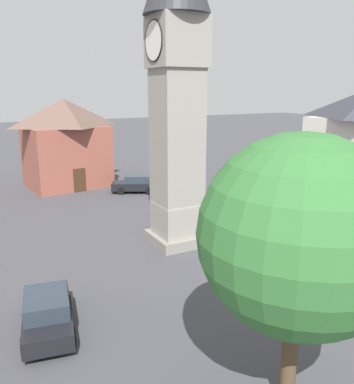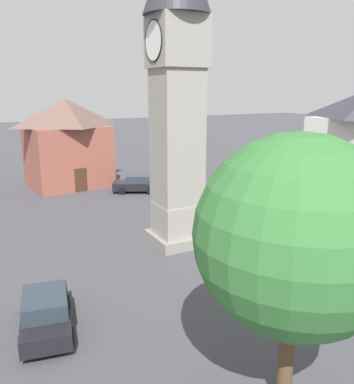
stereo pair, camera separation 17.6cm
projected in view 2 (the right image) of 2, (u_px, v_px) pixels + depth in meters
The scene contains 8 objects.
ground_plane at pixel (177, 242), 23.69m from camera, with size 200.00×200.00×0.00m, color #424247.
clock_tower at pixel (177, 58), 21.10m from camera, with size 3.58×3.58×17.84m.
car_blue_kerb at pixel (137, 184), 35.10m from camera, with size 3.39×4.44×1.53m.
car_silver_kerb at pixel (289, 213), 26.87m from camera, with size 3.94×4.25×1.53m.
car_red_corner at pixel (46, 312), 14.91m from camera, with size 4.36×2.38×1.53m.
pedestrian at pixel (332, 203), 28.19m from camera, with size 0.32×0.54×1.69m.
tree at pixel (295, 236), 10.22m from camera, with size 5.30×5.30×7.84m.
building_shop_left at pixel (68, 142), 36.58m from camera, with size 6.55×7.82×7.99m.
Camera 2 is at (19.67, -10.29, 8.81)m, focal length 37.44 mm.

